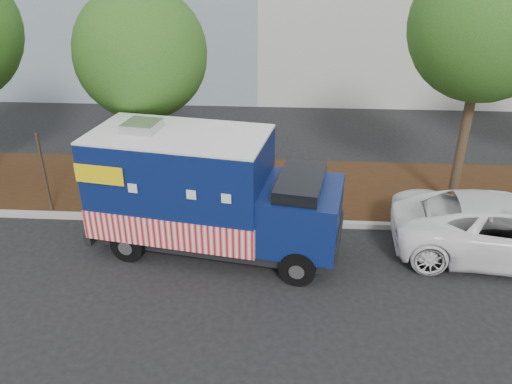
{
  "coord_description": "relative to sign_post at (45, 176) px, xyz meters",
  "views": [
    {
      "loc": [
        3.34,
        -10.16,
        6.81
      ],
      "look_at": [
        2.65,
        0.6,
        1.37
      ],
      "focal_mm": 35.0,
      "sensor_mm": 36.0,
      "label": 1
    }
  ],
  "objects": [
    {
      "name": "ground",
      "position": [
        3.07,
        -1.55,
        -1.2
      ],
      "size": [
        120.0,
        120.0,
        0.0
      ],
      "primitive_type": "plane",
      "color": "black",
      "rests_on": "ground"
    },
    {
      "name": "curb",
      "position": [
        3.07,
        -0.15,
        -1.12
      ],
      "size": [
        120.0,
        0.18,
        0.15
      ],
      "primitive_type": "cube",
      "color": "#9E9E99",
      "rests_on": "ground"
    },
    {
      "name": "mulch_strip",
      "position": [
        3.07,
        1.95,
        -1.12
      ],
      "size": [
        120.0,
        4.0,
        0.15
      ],
      "primitive_type": "cube",
      "color": "black",
      "rests_on": "ground"
    },
    {
      "name": "tree_b",
      "position": [
        2.48,
        1.61,
        2.91
      ],
      "size": [
        3.55,
        3.55,
        5.9
      ],
      "color": "#38281C",
      "rests_on": "ground"
    },
    {
      "name": "tree_c",
      "position": [
        11.15,
        1.16,
        3.76
      ],
      "size": [
        3.69,
        3.69,
        6.81
      ],
      "color": "#38281C",
      "rests_on": "ground"
    },
    {
      "name": "sign_post",
      "position": [
        0.0,
        0.0,
        0.0
      ],
      "size": [
        0.06,
        0.06,
        2.4
      ],
      "primitive_type": "cube",
      "color": "#473828",
      "rests_on": "ground"
    },
    {
      "name": "food_truck",
      "position": [
        4.49,
        -1.29,
        0.22
      ],
      "size": [
        6.21,
        3.14,
        3.13
      ],
      "rotation": [
        0.0,
        0.0,
        -0.17
      ],
      "color": "black",
      "rests_on": "ground"
    },
    {
      "name": "white_car",
      "position": [
        11.68,
        -1.27,
        -0.46
      ],
      "size": [
        5.57,
        3.05,
        1.48
      ],
      "primitive_type": "imported",
      "rotation": [
        0.0,
        0.0,
        1.46
      ],
      "color": "white",
      "rests_on": "ground"
    }
  ]
}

